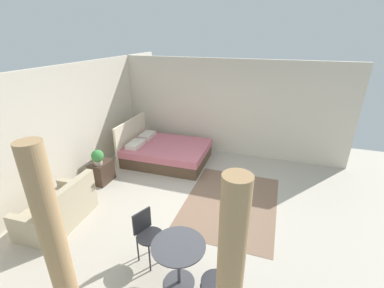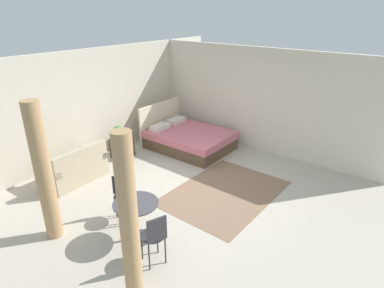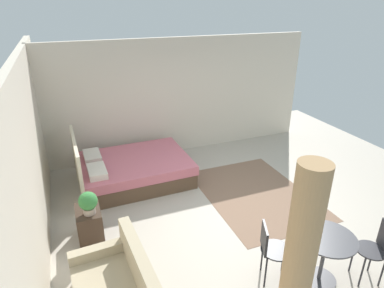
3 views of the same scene
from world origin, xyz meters
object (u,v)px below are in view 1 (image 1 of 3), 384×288
Objects in this scene: couch at (59,210)px; cafe_chair_near_window at (147,231)px; balcony_table at (179,257)px; cafe_chair_near_couch at (221,282)px; nightstand at (102,172)px; bed at (165,152)px; potted_plant at (98,157)px.

couch is 2.00m from cafe_chair_near_window.
couch is 2.66m from balcony_table.
nightstand is at bearing 56.61° from cafe_chair_near_couch.
bed reaches higher than couch.
cafe_chair_near_couch is (-3.76, -2.45, 0.27)m from bed.
cafe_chair_near_couch is (-2.16, -3.40, -0.17)m from potted_plant.
nightstand is at bearing 14.54° from potted_plant.
bed is 4.13× the size of nightstand.
potted_plant is at bearing 5.61° from couch.
bed is 2.62× the size of cafe_chair_near_window.
potted_plant is 0.48× the size of balcony_table.
couch is 1.57× the size of cafe_chair_near_couch.
balcony_table reaches higher than nightstand.
nightstand is 1.50× the size of potted_plant.
couch is 3.35m from cafe_chair_near_couch.
bed is at bearing 33.10° from cafe_chair_near_couch.
couch is (-3.02, 0.81, 0.00)m from bed.
cafe_chair_near_window is (-1.65, -2.11, -0.18)m from potted_plant.
cafe_chair_near_window is (-3.25, -1.16, 0.26)m from bed.
bed is at bearing 19.68° from cafe_chair_near_window.
potted_plant is at bearing 149.26° from bed.
balcony_table is 0.84× the size of cafe_chair_near_couch.
bed is 3.00× the size of balcony_table.
cafe_chair_near_window is (-0.22, -1.97, 0.26)m from couch.
couch reaches higher than balcony_table.
bed is 3.46m from cafe_chair_near_window.
nightstand is 0.63× the size of cafe_chair_near_window.
bed is 2.53× the size of cafe_chair_near_couch.
cafe_chair_near_couch is at bearing -146.90° from bed.
nightstand is at bearing 53.86° from balcony_table.
nightstand is 3.44m from balcony_table.
balcony_table is 0.69m from cafe_chair_near_window.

